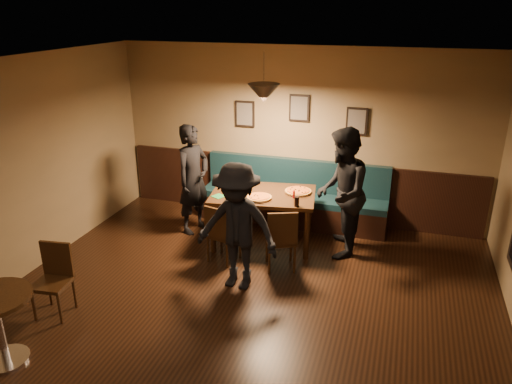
% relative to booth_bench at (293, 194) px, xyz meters
% --- Properties ---
extents(floor, '(7.00, 7.00, 0.00)m').
position_rel_booth_bench_xyz_m(floor, '(0.00, -3.20, -0.50)').
color(floor, black).
rests_on(floor, ground).
extents(ceiling, '(7.00, 7.00, 0.00)m').
position_rel_booth_bench_xyz_m(ceiling, '(0.00, -3.20, 2.30)').
color(ceiling, silver).
rests_on(ceiling, ground).
extents(wall_back, '(6.00, 0.00, 6.00)m').
position_rel_booth_bench_xyz_m(wall_back, '(0.00, 0.30, 0.90)').
color(wall_back, '#8C704F').
rests_on(wall_back, ground).
extents(wainscot, '(5.88, 0.06, 1.00)m').
position_rel_booth_bench_xyz_m(wainscot, '(0.00, 0.27, 0.00)').
color(wainscot, black).
rests_on(wainscot, ground).
extents(booth_bench, '(3.00, 0.60, 1.00)m').
position_rel_booth_bench_xyz_m(booth_bench, '(0.00, 0.00, 0.00)').
color(booth_bench, '#0F232D').
rests_on(booth_bench, ground).
extents(picture_left, '(0.32, 0.04, 0.42)m').
position_rel_booth_bench_xyz_m(picture_left, '(-0.90, 0.27, 1.20)').
color(picture_left, black).
rests_on(picture_left, wall_back).
extents(picture_center, '(0.32, 0.04, 0.42)m').
position_rel_booth_bench_xyz_m(picture_center, '(0.00, 0.27, 1.35)').
color(picture_center, black).
rests_on(picture_center, wall_back).
extents(picture_right, '(0.32, 0.04, 0.42)m').
position_rel_booth_bench_xyz_m(picture_right, '(0.90, 0.27, 1.20)').
color(picture_right, black).
rests_on(picture_right, wall_back).
extents(pendant_lamp, '(0.44, 0.44, 0.25)m').
position_rel_booth_bench_xyz_m(pendant_lamp, '(-0.26, -0.85, 1.75)').
color(pendant_lamp, black).
rests_on(pendant_lamp, ceiling).
extents(dining_table, '(1.62, 1.18, 0.80)m').
position_rel_booth_bench_xyz_m(dining_table, '(-0.26, -0.85, -0.10)').
color(dining_table, '#33140E').
rests_on(dining_table, floor).
extents(chair_near_left, '(0.46, 0.46, 0.85)m').
position_rel_booth_bench_xyz_m(chair_near_left, '(-0.62, -1.51, -0.08)').
color(chair_near_left, black).
rests_on(chair_near_left, floor).
extents(chair_near_right, '(0.51, 0.51, 0.89)m').
position_rel_booth_bench_xyz_m(chair_near_right, '(0.18, -1.48, -0.06)').
color(chair_near_right, '#311A0D').
rests_on(chair_near_right, floor).
extents(diner_left, '(0.59, 0.72, 1.71)m').
position_rel_booth_bench_xyz_m(diner_left, '(-1.41, -0.73, 0.36)').
color(diner_left, black).
rests_on(diner_left, floor).
extents(diner_right, '(0.77, 0.95, 1.84)m').
position_rel_booth_bench_xyz_m(diner_right, '(0.87, -0.81, 0.42)').
color(diner_right, black).
rests_on(diner_right, floor).
extents(diner_front, '(1.11, 0.69, 1.64)m').
position_rel_booth_bench_xyz_m(diner_front, '(-0.22, -2.08, 0.32)').
color(diner_front, black).
rests_on(diner_front, floor).
extents(pizza_a, '(0.47, 0.47, 0.04)m').
position_rel_booth_bench_xyz_m(pizza_a, '(-0.73, -0.77, 0.32)').
color(pizza_a, orange).
rests_on(pizza_a, dining_table).
extents(pizza_b, '(0.35, 0.35, 0.04)m').
position_rel_booth_bench_xyz_m(pizza_b, '(-0.25, -1.06, 0.32)').
color(pizza_b, orange).
rests_on(pizza_b, dining_table).
extents(pizza_c, '(0.45, 0.45, 0.04)m').
position_rel_booth_bench_xyz_m(pizza_c, '(0.22, -0.67, 0.32)').
color(pizza_c, '#CD6126').
rests_on(pizza_c, dining_table).
extents(soda_glass, '(0.08, 0.08, 0.14)m').
position_rel_booth_bench_xyz_m(soda_glass, '(0.32, -1.17, 0.37)').
color(soda_glass, black).
rests_on(soda_glass, dining_table).
extents(tabasco_bottle, '(0.04, 0.04, 0.13)m').
position_rel_booth_bench_xyz_m(tabasco_bottle, '(0.21, -0.89, 0.37)').
color(tabasco_bottle, '#AA050A').
rests_on(tabasco_bottle, dining_table).
extents(napkin_a, '(0.18, 0.18, 0.01)m').
position_rel_booth_bench_xyz_m(napkin_a, '(-0.85, -0.59, 0.30)').
color(napkin_a, '#1E7430').
rests_on(napkin_a, dining_table).
extents(napkin_b, '(0.21, 0.21, 0.01)m').
position_rel_booth_bench_xyz_m(napkin_b, '(-0.83, -1.15, 0.30)').
color(napkin_b, '#1D6C30').
rests_on(napkin_b, dining_table).
extents(cutlery_set, '(0.20, 0.03, 0.00)m').
position_rel_booth_bench_xyz_m(cutlery_set, '(-0.30, -1.25, 0.30)').
color(cutlery_set, silver).
rests_on(cutlery_set, dining_table).
extents(cafe_table, '(0.92, 0.92, 0.76)m').
position_rel_booth_bench_xyz_m(cafe_table, '(-1.99, -4.13, -0.12)').
color(cafe_table, black).
rests_on(cafe_table, floor).
extents(cafe_chair_far, '(0.42, 0.42, 0.85)m').
position_rel_booth_bench_xyz_m(cafe_chair_far, '(-2.04, -3.30, -0.08)').
color(cafe_chair_far, black).
rests_on(cafe_chair_far, floor).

